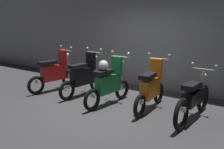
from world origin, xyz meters
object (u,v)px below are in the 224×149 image
at_px(motorbike_slot_2, 109,82).
at_px(motorbike_slot_4, 194,98).
at_px(motorbike_slot_0, 54,73).
at_px(motorbike_slot_3, 151,88).
at_px(motorbike_slot_1, 83,77).

distance_m(motorbike_slot_2, motorbike_slot_4, 2.07).
bearing_deg(motorbike_slot_0, motorbike_slot_3, 2.80).
xyz_separation_m(motorbike_slot_0, motorbike_slot_1, (1.03, 0.12, 0.00)).
relative_size(motorbike_slot_1, motorbike_slot_4, 0.86).
relative_size(motorbike_slot_0, motorbike_slot_3, 0.99).
bearing_deg(motorbike_slot_2, motorbike_slot_1, 166.67).
distance_m(motorbike_slot_0, motorbike_slot_4, 4.11).
bearing_deg(motorbike_slot_3, motorbike_slot_0, -177.20).
relative_size(motorbike_slot_0, motorbike_slot_1, 0.99).
xyz_separation_m(motorbike_slot_1, motorbike_slot_4, (3.09, -0.02, -0.04)).
bearing_deg(motorbike_slot_3, motorbike_slot_2, -165.03).
height_order(motorbike_slot_2, motorbike_slot_4, motorbike_slot_2).
distance_m(motorbike_slot_1, motorbike_slot_2, 1.06).
bearing_deg(motorbike_slot_2, motorbike_slot_3, 14.97).
height_order(motorbike_slot_1, motorbike_slot_3, same).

